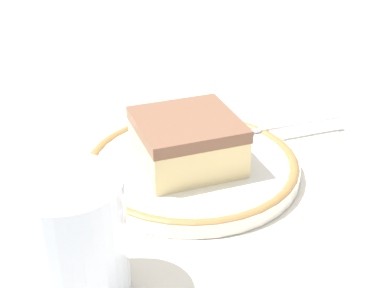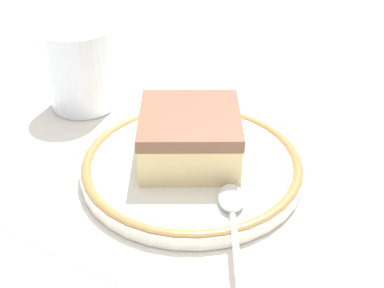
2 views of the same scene
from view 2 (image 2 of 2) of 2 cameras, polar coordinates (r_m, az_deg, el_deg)
name	(u,v)px [view 2 (image 2 of 2)]	position (r m, az deg, el deg)	size (l,w,h in m)	color
ground_plane	(215,166)	(0.52, 2.59, -2.52)	(2.40, 2.40, 0.00)	#B7B2A8
placemat	(215,166)	(0.52, 2.60, -2.45)	(0.54, 0.35, 0.00)	beige
plate	(192,165)	(0.50, 0.00, -2.36)	(0.22, 0.22, 0.02)	silver
cake_slice	(190,136)	(0.49, -0.24, 0.90)	(0.13, 0.13, 0.05)	beige
spoon	(233,213)	(0.43, 4.56, -7.70)	(0.09, 0.14, 0.01)	silver
cup	(81,73)	(0.62, -12.27, 7.76)	(0.08, 0.08, 0.10)	silver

